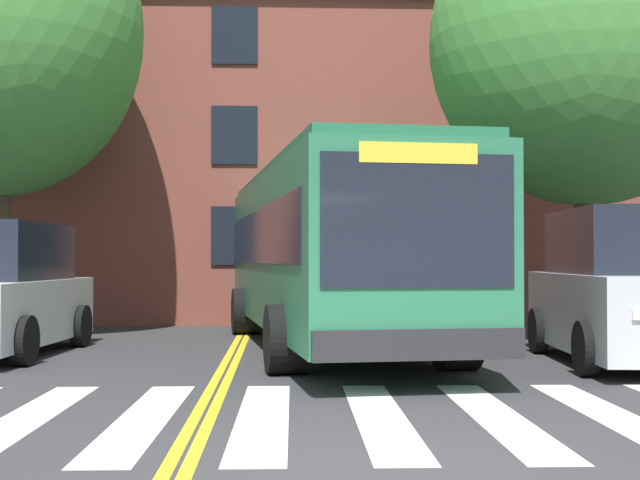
# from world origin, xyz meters

# --- Properties ---
(ground_plane) EXTENTS (120.00, 120.00, 0.00)m
(ground_plane) POSITION_xyz_m (0.00, 0.00, 0.00)
(ground_plane) COLOR #303033
(crosswalk) EXTENTS (11.26, 4.53, 0.01)m
(crosswalk) POSITION_xyz_m (-0.44, 2.16, 0.00)
(crosswalk) COLOR white
(crosswalk) RESTS_ON ground
(lane_line_yellow_inner) EXTENTS (0.12, 36.00, 0.01)m
(lane_line_yellow_inner) POSITION_xyz_m (-1.72, 16.16, 0.00)
(lane_line_yellow_inner) COLOR gold
(lane_line_yellow_inner) RESTS_ON ground
(lane_line_yellow_outer) EXTENTS (0.12, 36.00, 0.01)m
(lane_line_yellow_outer) POSITION_xyz_m (-1.56, 16.16, 0.00)
(lane_line_yellow_outer) COLOR gold
(lane_line_yellow_outer) RESTS_ON ground
(city_bus) EXTENTS (4.10, 12.66, 3.20)m
(city_bus) POSITION_xyz_m (-0.04, 9.46, 1.78)
(city_bus) COLOR #28704C
(city_bus) RESTS_ON ground
(car_silver_far_lane) EXTENTS (2.56, 4.95, 2.36)m
(car_silver_far_lane) POSITION_xyz_m (4.43, 6.51, 1.11)
(car_silver_far_lane) COLOR #B7BABF
(car_silver_far_lane) RESTS_ON ground
(car_tan_behind_bus) EXTENTS (2.06, 3.76, 1.81)m
(car_tan_behind_bus) POSITION_xyz_m (1.10, 20.48, 0.83)
(car_tan_behind_bus) COLOR tan
(car_tan_behind_bus) RESTS_ON ground
(street_tree_curbside_large) EXTENTS (6.38, 5.76, 8.91)m
(street_tree_curbside_large) POSITION_xyz_m (5.01, 9.94, 5.75)
(street_tree_curbside_large) COLOR brown
(street_tree_curbside_large) RESTS_ON ground
(building_facade) EXTENTS (41.44, 8.02, 8.60)m
(building_facade) POSITION_xyz_m (3.54, 18.39, 4.31)
(building_facade) COLOR brown
(building_facade) RESTS_ON ground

